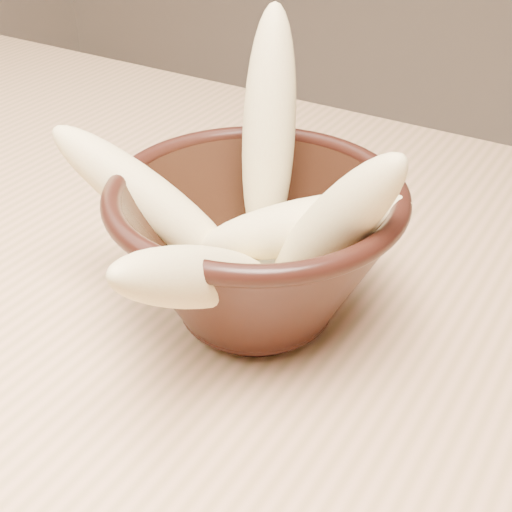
% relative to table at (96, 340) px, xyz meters
% --- Properties ---
extents(table, '(1.20, 0.80, 0.75)m').
position_rel_table_xyz_m(table, '(0.00, 0.00, 0.00)').
color(table, tan).
rests_on(table, ground).
extents(bowl, '(0.20, 0.20, 0.11)m').
position_rel_table_xyz_m(bowl, '(0.15, 0.01, 0.14)').
color(bowl, black).
rests_on(bowl, table).
extents(milk_puddle, '(0.11, 0.11, 0.02)m').
position_rel_table_xyz_m(milk_puddle, '(0.15, 0.01, 0.11)').
color(milk_puddle, beige).
rests_on(milk_puddle, bowl).
extents(banana_upright, '(0.07, 0.09, 0.17)m').
position_rel_table_xyz_m(banana_upright, '(0.13, 0.06, 0.20)').
color(banana_upright, '#E4C586').
rests_on(banana_upright, bowl).
extents(banana_left, '(0.15, 0.07, 0.12)m').
position_rel_table_xyz_m(banana_left, '(0.08, -0.01, 0.16)').
color(banana_left, '#E4C586').
rests_on(banana_left, bowl).
extents(banana_right, '(0.11, 0.05, 0.14)m').
position_rel_table_xyz_m(banana_right, '(0.21, 0.01, 0.18)').
color(banana_right, '#E4C586').
rests_on(banana_right, bowl).
extents(banana_across, '(0.15, 0.09, 0.08)m').
position_rel_table_xyz_m(banana_across, '(0.18, 0.02, 0.16)').
color(banana_across, '#E4C586').
rests_on(banana_across, bowl).
extents(banana_front, '(0.04, 0.16, 0.12)m').
position_rel_table_xyz_m(banana_front, '(0.16, -0.06, 0.16)').
color(banana_front, '#E4C586').
rests_on(banana_front, bowl).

